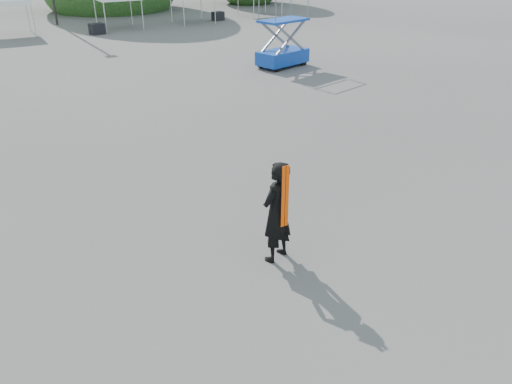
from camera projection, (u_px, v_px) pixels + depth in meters
ground at (194, 237)px, 10.60m from camera, size 120.00×120.00×0.00m
man at (277, 212)px, 9.46m from camera, size 0.88×0.74×2.07m
scissor_lift at (283, 32)px, 23.96m from camera, size 2.82×1.91×3.32m
crate_mid at (97, 29)px, 32.94m from camera, size 1.02×0.87×0.69m
crate_east at (218, 16)px, 38.58m from camera, size 0.91×0.75×0.64m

